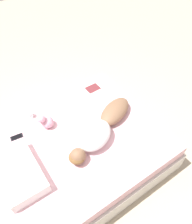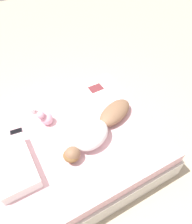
{
  "view_description": "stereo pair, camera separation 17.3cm",
  "coord_description": "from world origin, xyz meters",
  "views": [
    {
      "loc": [
        -1.41,
        0.69,
        2.63
      ],
      "look_at": [
        0.18,
        -0.4,
        0.52
      ],
      "focal_mm": 35.0,
      "sensor_mm": 36.0,
      "label": 1
    },
    {
      "loc": [
        -1.5,
        0.55,
        2.63
      ],
      "look_at": [
        0.18,
        -0.4,
        0.52
      ],
      "focal_mm": 35.0,
      "sensor_mm": 36.0,
      "label": 2
    }
  ],
  "objects": [
    {
      "name": "bed",
      "position": [
        0.0,
        0.0,
        0.23
      ],
      "size": [
        1.76,
        2.03,
        0.47
      ],
      "color": "beige",
      "rests_on": "ground_plane"
    },
    {
      "name": "plush_toy",
      "position": [
        0.36,
        0.23,
        0.56
      ],
      "size": [
        0.17,
        0.19,
        0.22
      ],
      "color": "#DB9EB2",
      "rests_on": "bed"
    },
    {
      "name": "ground_plane",
      "position": [
        0.0,
        0.0,
        0.0
      ],
      "size": [
        12.0,
        12.0,
        0.0
      ],
      "primitive_type": "plane",
      "color": "#B7A88E"
    },
    {
      "name": "cell_phone",
      "position": [
        0.42,
        0.61,
        0.47
      ],
      "size": [
        0.09,
        0.15,
        0.01
      ],
      "rotation": [
        0.0,
        0.0,
        -0.12
      ],
      "color": "black",
      "rests_on": "bed"
    },
    {
      "name": "pillow",
      "position": [
        -0.09,
        0.75,
        0.53
      ],
      "size": [
        0.67,
        0.39,
        0.14
      ],
      "color": "white",
      "rests_on": "bed"
    },
    {
      "name": "person",
      "position": [
        -0.11,
        -0.26,
        0.57
      ],
      "size": [
        0.66,
        1.18,
        0.23
      ],
      "rotation": [
        0.0,
        0.0,
        0.39
      ],
      "color": "brown",
      "rests_on": "bed"
    },
    {
      "name": "coffee_mug",
      "position": [
        0.63,
        0.33,
        0.51
      ],
      "size": [
        0.11,
        0.08,
        0.08
      ],
      "color": "white",
      "rests_on": "bed"
    },
    {
      "name": "open_magazine",
      "position": [
        0.52,
        -0.65,
        0.47
      ],
      "size": [
        0.48,
        0.3,
        0.01
      ],
      "rotation": [
        0.0,
        0.0,
        0.01
      ],
      "color": "silver",
      "rests_on": "bed"
    }
  ]
}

